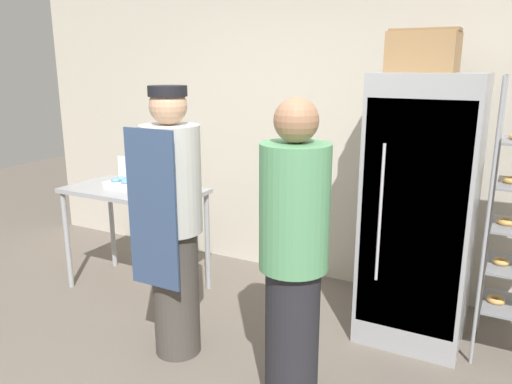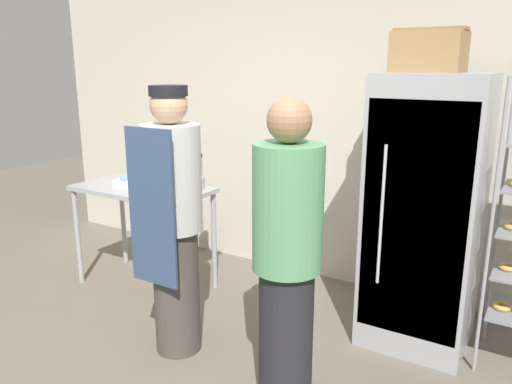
% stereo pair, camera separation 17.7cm
% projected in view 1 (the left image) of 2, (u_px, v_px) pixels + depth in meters
% --- Properties ---
extents(back_wall, '(6.40, 0.12, 2.97)m').
position_uv_depth(back_wall, '(328.00, 112.00, 4.26)').
color(back_wall, beige).
rests_on(back_wall, ground_plane).
extents(refrigerator, '(0.69, 0.67, 1.83)m').
position_uv_depth(refrigerator, '(420.00, 211.00, 3.37)').
color(refrigerator, '#9EA0A5').
rests_on(refrigerator, ground_plane).
extents(prep_counter, '(1.16, 0.61, 0.89)m').
position_uv_depth(prep_counter, '(135.00, 201.00, 4.14)').
color(prep_counter, '#9EA0A5').
rests_on(prep_counter, ground_plane).
extents(donut_box, '(0.29, 0.20, 0.24)m').
position_uv_depth(donut_box, '(125.00, 182.00, 4.16)').
color(donut_box, white).
rests_on(donut_box, prep_counter).
extents(blender_pitcher, '(0.14, 0.14, 0.29)m').
position_uv_depth(blender_pitcher, '(189.00, 174.00, 4.05)').
color(blender_pitcher, '#99999E').
rests_on(blender_pitcher, prep_counter).
extents(binder_stack, '(0.32, 0.27, 0.14)m').
position_uv_depth(binder_stack, '(158.00, 188.00, 3.86)').
color(binder_stack, '#232328').
rests_on(binder_stack, prep_counter).
extents(cardboard_storage_box, '(0.43, 0.36, 0.27)m').
position_uv_depth(cardboard_storage_box, '(424.00, 51.00, 3.22)').
color(cardboard_storage_box, '#937047').
rests_on(cardboard_storage_box, refrigerator).
extents(person_baker, '(0.37, 0.39, 1.76)m').
position_uv_depth(person_baker, '(173.00, 222.00, 3.16)').
color(person_baker, '#47423D').
rests_on(person_baker, ground_plane).
extents(person_customer, '(0.37, 0.37, 1.73)m').
position_uv_depth(person_customer, '(293.00, 260.00, 2.63)').
color(person_customer, '#232328').
rests_on(person_customer, ground_plane).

